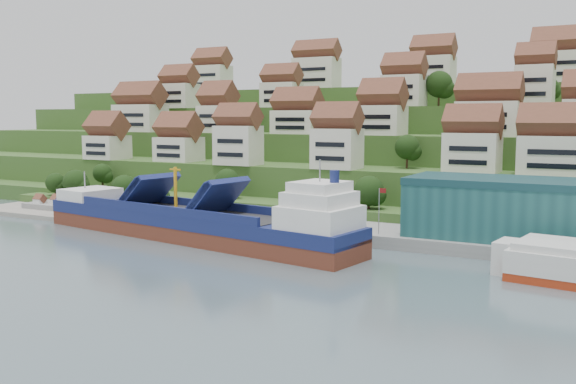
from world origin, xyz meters
The scene contains 9 objects.
ground centered at (0.00, 0.00, 0.00)m, with size 300.00×300.00×0.00m, color slate.
quay centered at (20.00, 15.00, 1.10)m, with size 180.00×14.00×2.20m, color gray.
pebble_beach centered at (-58.00, 12.00, 0.50)m, with size 45.00×20.00×1.00m, color gray.
hillside centered at (0.00, 103.55, 10.66)m, with size 260.00×128.00×31.00m.
hillside_village centered at (2.07, 60.89, 24.41)m, with size 156.07×65.31×29.52m.
hillside_trees centered at (-8.93, 43.51, 16.17)m, with size 142.03×62.19×31.19m.
flagpole centered at (18.11, 10.00, 6.88)m, with size 1.28×0.16×8.00m.
beach_huts centered at (-60.00, 10.75, 2.10)m, with size 14.40×3.70×2.20m.
cargo_ship centered at (-13.09, -0.06, 3.03)m, with size 71.26×21.70×15.52m.
Camera 1 is at (56.11, -93.32, 22.27)m, focal length 40.00 mm.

